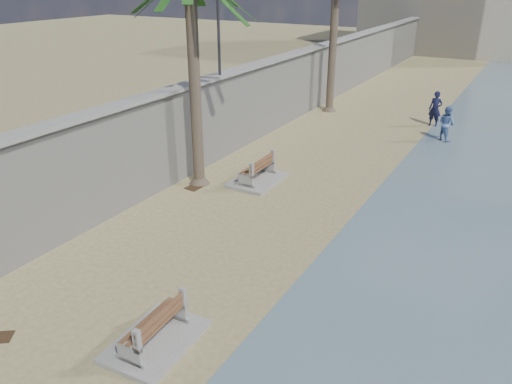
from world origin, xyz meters
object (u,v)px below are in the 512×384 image
at_px(bench_near, 155,328).
at_px(person_b, 447,122).
at_px(bench_far, 257,171).
at_px(person_a, 436,106).

relative_size(bench_near, person_b, 1.22).
xyz_separation_m(bench_far, person_b, (5.32, 9.10, 0.51)).
bearing_deg(bench_far, person_b, 59.70).
relative_size(bench_near, person_a, 1.08).
bearing_deg(bench_near, person_b, 81.77).
xyz_separation_m(bench_near, person_a, (1.65, 20.62, 0.66)).
distance_m(bench_near, person_b, 18.51).
distance_m(bench_far, person_a, 12.22).
height_order(bench_near, person_a, person_a).
xyz_separation_m(person_a, person_b, (1.00, -2.31, -0.12)).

